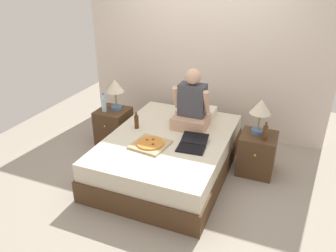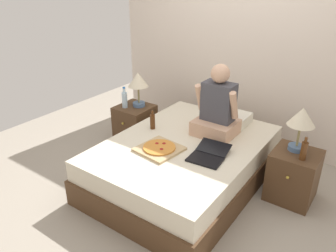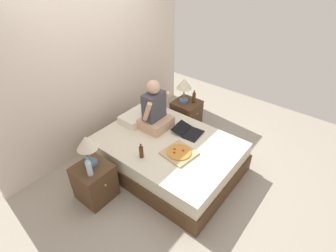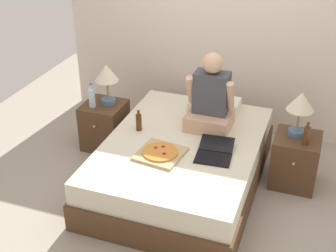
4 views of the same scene
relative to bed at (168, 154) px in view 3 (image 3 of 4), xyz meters
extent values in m
plane|color=#9E9384|center=(0.00, 0.00, -0.24)|extent=(5.73, 5.73, 0.00)
cube|color=beige|center=(0.00, 1.37, 1.01)|extent=(3.73, 0.12, 2.50)
cube|color=#4C331E|center=(0.00, 0.00, -0.11)|extent=(1.48, 2.03, 0.27)
cube|color=beige|center=(0.00, 0.00, 0.14)|extent=(1.43, 1.97, 0.22)
cube|color=#4C331E|center=(-1.05, 0.40, 0.02)|extent=(0.44, 0.44, 0.53)
sphere|color=gold|center=(-1.05, 0.17, 0.12)|extent=(0.03, 0.03, 0.03)
cylinder|color=#4C6B93|center=(-1.01, 0.45, 0.31)|extent=(0.16, 0.16, 0.05)
cylinder|color=olive|center=(-1.01, 0.45, 0.44)|extent=(0.02, 0.02, 0.22)
cone|color=beige|center=(-1.01, 0.45, 0.64)|extent=(0.26, 0.26, 0.18)
cylinder|color=silver|center=(-1.13, 0.31, 0.38)|extent=(0.07, 0.07, 0.20)
cylinder|color=silver|center=(-1.13, 0.31, 0.51)|extent=(0.03, 0.03, 0.06)
cylinder|color=blue|center=(-1.13, 0.31, 0.55)|extent=(0.04, 0.04, 0.02)
cube|color=#4C331E|center=(1.05, 0.40, 0.02)|extent=(0.44, 0.44, 0.53)
sphere|color=gold|center=(1.05, 0.17, 0.12)|extent=(0.03, 0.03, 0.03)
cylinder|color=#4C6B93|center=(1.02, 0.45, 0.31)|extent=(0.16, 0.16, 0.05)
cylinder|color=olive|center=(1.02, 0.45, 0.44)|extent=(0.02, 0.02, 0.22)
cone|color=beige|center=(1.02, 0.45, 0.64)|extent=(0.26, 0.26, 0.18)
cylinder|color=#512D14|center=(1.12, 0.30, 0.37)|extent=(0.06, 0.06, 0.18)
cylinder|color=#512D14|center=(1.12, 0.30, 0.49)|extent=(0.03, 0.03, 0.05)
cube|color=silver|center=(0.12, 0.73, 0.31)|extent=(0.52, 0.34, 0.12)
cube|color=tan|center=(0.17, 0.36, 0.33)|extent=(0.44, 0.40, 0.16)
cube|color=#3F3F47|center=(0.17, 0.39, 0.62)|extent=(0.34, 0.20, 0.42)
sphere|color=tan|center=(0.17, 0.39, 0.93)|extent=(0.20, 0.20, 0.20)
cylinder|color=tan|center=(-0.03, 0.34, 0.64)|extent=(0.07, 0.18, 0.32)
cylinder|color=tan|center=(0.37, 0.34, 0.64)|extent=(0.07, 0.18, 0.32)
cube|color=black|center=(0.36, -0.20, 0.26)|extent=(0.34, 0.25, 0.02)
cube|color=black|center=(0.34, 0.01, 0.29)|extent=(0.33, 0.22, 0.06)
cube|color=tan|center=(-0.12, -0.29, 0.26)|extent=(0.45, 0.45, 0.02)
cylinder|color=#CC7F33|center=(-0.12, -0.29, 0.28)|extent=(0.33, 0.33, 0.02)
cylinder|color=maroon|center=(-0.18, -0.25, 0.29)|extent=(0.04, 0.04, 0.00)
cylinder|color=maroon|center=(-0.07, -0.32, 0.29)|extent=(0.04, 0.04, 0.00)
cylinder|color=maroon|center=(-0.12, -0.21, 0.29)|extent=(0.04, 0.04, 0.00)
cylinder|color=#4C2811|center=(-0.48, 0.07, 0.34)|extent=(0.06, 0.06, 0.17)
cylinder|color=#4C2811|center=(-0.48, 0.07, 0.45)|extent=(0.03, 0.03, 0.05)
camera|label=1|loc=(1.35, -3.34, 2.16)|focal=35.00mm
camera|label=2|loc=(1.62, -2.59, 1.88)|focal=35.00mm
camera|label=3|loc=(-2.31, -1.84, 2.63)|focal=28.00mm
camera|label=4|loc=(1.17, -3.66, 2.59)|focal=50.00mm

